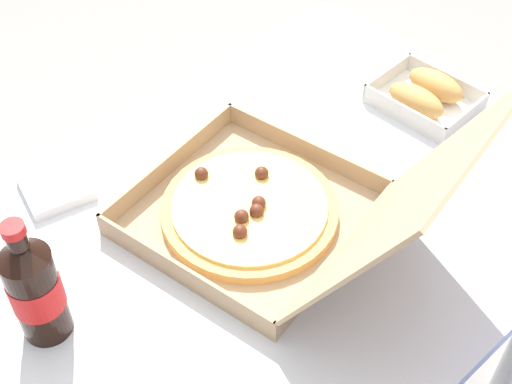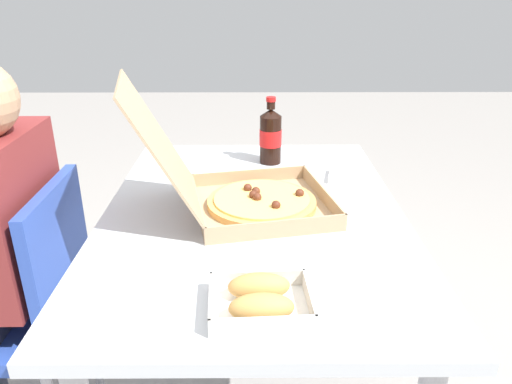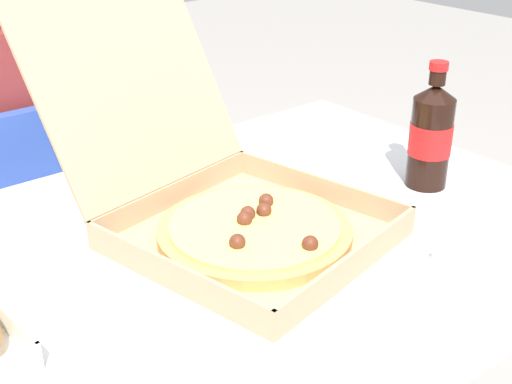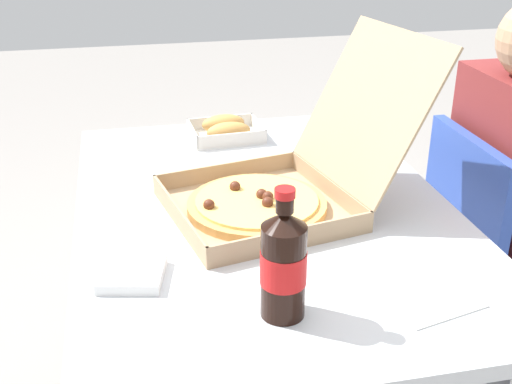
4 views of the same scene
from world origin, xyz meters
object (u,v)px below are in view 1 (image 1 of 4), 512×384
object	(u,v)px
bread_side_box	(426,95)
cola_bottle	(35,288)
napkin_pile	(56,187)
pizza_box_open	(274,209)

from	to	relation	value
bread_side_box	cola_bottle	bearing A→B (deg)	-3.21
bread_side_box	napkin_pile	bearing A→B (deg)	-23.02
bread_side_box	pizza_box_open	bearing A→B (deg)	4.88
napkin_pile	pizza_box_open	bearing A→B (deg)	124.41
pizza_box_open	bread_side_box	world-z (taller)	pizza_box_open
bread_side_box	cola_bottle	size ratio (longest dim) A/B	0.89
bread_side_box	napkin_pile	world-z (taller)	bread_side_box
pizza_box_open	cola_bottle	distance (m)	0.38
napkin_pile	cola_bottle	bearing A→B (deg)	56.48
cola_bottle	napkin_pile	size ratio (longest dim) A/B	2.04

